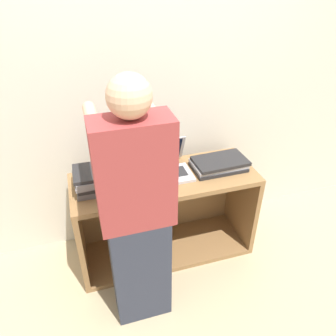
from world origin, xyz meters
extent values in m
plane|color=tan|center=(0.00, 0.00, 0.00)|extent=(12.00, 12.00, 0.00)
cube|color=beige|center=(0.00, 0.59, 1.20)|extent=(8.00, 0.05, 2.40)
cube|color=olive|center=(0.00, 0.24, 0.68)|extent=(1.30, 0.49, 0.04)
cube|color=olive|center=(0.00, 0.24, 0.02)|extent=(1.30, 0.49, 0.04)
cube|color=olive|center=(-0.63, 0.24, 0.35)|extent=(0.04, 0.49, 0.63)
cube|color=olive|center=(0.63, 0.24, 0.35)|extent=(0.04, 0.49, 0.63)
cube|color=olive|center=(0.00, 0.47, 0.35)|extent=(1.23, 0.04, 0.63)
cube|color=#B7B7BC|center=(0.00, 0.24, 0.71)|extent=(0.38, 0.23, 0.02)
cube|color=#28282B|center=(0.00, 0.25, 0.72)|extent=(0.31, 0.12, 0.00)
cube|color=#B7B7BC|center=(0.00, 0.40, 0.83)|extent=(0.38, 0.09, 0.21)
cube|color=black|center=(0.00, 0.40, 0.83)|extent=(0.33, 0.08, 0.19)
cube|color=slate|center=(-0.40, 0.25, 0.71)|extent=(0.39, 0.25, 0.02)
cube|color=slate|center=(-0.41, 0.25, 0.74)|extent=(0.38, 0.23, 0.02)
cube|color=#232326|center=(-0.40, 0.24, 0.76)|extent=(0.38, 0.23, 0.02)
cube|color=gray|center=(-0.42, 0.25, 0.78)|extent=(0.39, 0.24, 0.02)
cube|color=gray|center=(-0.40, 0.24, 0.81)|extent=(0.38, 0.23, 0.02)
cube|color=#232326|center=(-0.41, 0.25, 0.83)|extent=(0.38, 0.23, 0.02)
cube|color=#232326|center=(0.40, 0.24, 0.71)|extent=(0.38, 0.23, 0.02)
cube|color=#B7B7BC|center=(0.40, 0.25, 0.74)|extent=(0.38, 0.23, 0.02)
cube|color=#232326|center=(0.41, 0.24, 0.76)|extent=(0.39, 0.24, 0.02)
cube|color=#2D3342|center=(-0.29, -0.21, 0.38)|extent=(0.34, 0.20, 0.77)
cube|color=#993838|center=(-0.29, -0.21, 1.07)|extent=(0.40, 0.20, 0.61)
sphere|color=#DBAD89|center=(-0.29, -0.21, 1.48)|extent=(0.21, 0.21, 0.21)
cylinder|color=#DBAD89|center=(-0.45, 0.05, 1.28)|extent=(0.07, 0.32, 0.07)
cylinder|color=#DBAD89|center=(-0.13, 0.05, 1.28)|extent=(0.07, 0.32, 0.07)
cube|color=red|center=(-0.41, 0.19, 0.85)|extent=(0.06, 0.02, 0.01)
camera|label=1|loc=(-0.52, -1.56, 1.98)|focal=35.00mm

